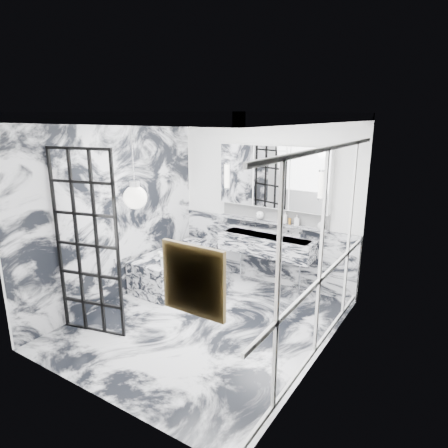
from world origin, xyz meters
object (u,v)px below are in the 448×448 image
Objects in this scene: crittall_door at (87,245)px; bathtub at (178,267)px; mirror_cabinet at (273,177)px; trough_sink at (266,245)px.

bathtub is at bearing 77.68° from crittall_door.
crittall_door reaches higher than mirror_cabinet.
bathtub is (-1.32, -0.83, -1.54)m from mirror_cabinet.
mirror_cabinet is (-0.00, 0.17, 1.09)m from trough_sink.
mirror_cabinet is 1.15× the size of bathtub.
trough_sink is at bearing 26.48° from bathtub.
mirror_cabinet is at bearing 50.41° from crittall_door.
crittall_door reaches higher than bathtub.
trough_sink is 0.84× the size of mirror_cabinet.
crittall_door is 1.45× the size of bathtub.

